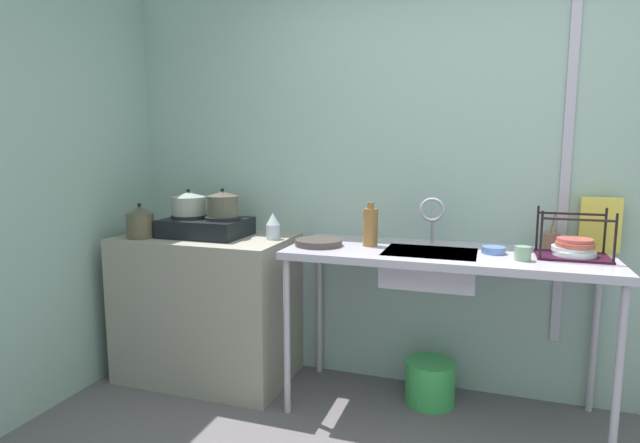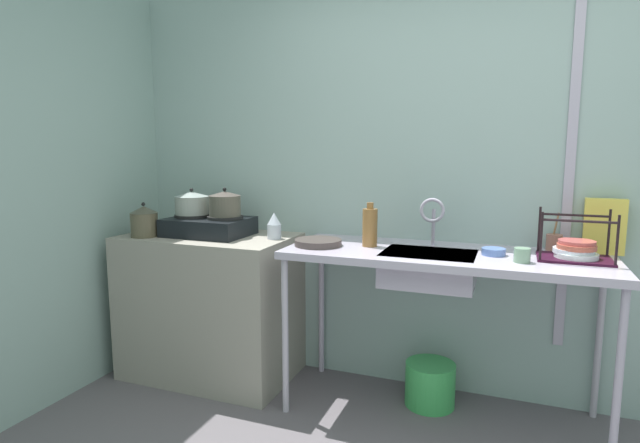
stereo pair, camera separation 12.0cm
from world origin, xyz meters
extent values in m
cube|color=#93AAA4|center=(0.00, 1.64, 1.23)|extent=(5.21, 0.10, 2.47)
cube|color=#AEA3B8|center=(0.47, 1.58, 1.36)|extent=(0.05, 0.01, 1.97)
cube|color=gray|center=(-1.58, 1.27, 0.46)|extent=(1.05, 0.63, 0.91)
cube|color=#AEA3B8|center=(-0.13, 1.27, 0.89)|extent=(1.67, 0.63, 0.04)
cylinder|color=#AEA4B4|center=(-0.92, 0.99, 0.44)|extent=(0.04, 0.04, 0.87)
cylinder|color=#A89DB2|center=(0.67, 0.99, 0.44)|extent=(0.04, 0.04, 0.87)
cylinder|color=#B2A6BD|center=(-0.92, 1.55, 0.44)|extent=(0.04, 0.04, 0.87)
cylinder|color=#ACA2B2|center=(0.67, 1.55, 0.44)|extent=(0.04, 0.04, 0.87)
cube|color=black|center=(-1.57, 1.27, 0.97)|extent=(0.50, 0.37, 0.11)
cylinder|color=black|center=(-1.69, 1.27, 1.03)|extent=(0.22, 0.22, 0.02)
cylinder|color=black|center=(-1.45, 1.27, 1.03)|extent=(0.22, 0.22, 0.02)
cylinder|color=gray|center=(-1.69, 1.27, 1.10)|extent=(0.21, 0.21, 0.11)
cone|color=#909B97|center=(-1.69, 1.27, 1.17)|extent=(0.21, 0.21, 0.03)
sphere|color=black|center=(-1.69, 1.27, 1.19)|extent=(0.02, 0.02, 0.02)
cylinder|color=#4E4A3D|center=(-1.45, 1.27, 1.10)|extent=(0.19, 0.19, 0.13)
cone|color=#4D443E|center=(-1.45, 1.27, 1.18)|extent=(0.20, 0.20, 0.03)
sphere|color=black|center=(-1.45, 1.27, 1.20)|extent=(0.02, 0.02, 0.02)
cylinder|color=brown|center=(-1.92, 1.09, 0.98)|extent=(0.16, 0.16, 0.15)
cone|color=#454335|center=(-1.92, 1.09, 1.08)|extent=(0.17, 0.17, 0.04)
sphere|color=black|center=(-1.92, 1.09, 1.11)|extent=(0.02, 0.02, 0.02)
cylinder|color=silver|center=(-1.14, 1.31, 0.95)|extent=(0.08, 0.08, 0.09)
cone|color=silver|center=(-1.14, 1.31, 1.03)|extent=(0.08, 0.08, 0.07)
cube|color=#AEA3B8|center=(-0.20, 1.23, 0.82)|extent=(0.48, 0.35, 0.17)
cylinder|color=#AEA3B8|center=(-0.21, 1.43, 1.01)|extent=(0.02, 0.02, 0.21)
torus|color=#AEA3B8|center=(-0.21, 1.37, 1.12)|extent=(0.14, 0.02, 0.14)
cylinder|color=#3E3532|center=(-0.81, 1.20, 0.93)|extent=(0.26, 0.26, 0.04)
cylinder|color=black|center=(0.34, 1.19, 1.03)|extent=(0.01, 0.01, 0.24)
cylinder|color=black|center=(0.65, 1.19, 1.03)|extent=(0.01, 0.01, 0.24)
cylinder|color=black|center=(0.34, 1.42, 1.03)|extent=(0.01, 0.01, 0.24)
cylinder|color=black|center=(0.65, 1.42, 1.03)|extent=(0.01, 0.01, 0.24)
cylinder|color=black|center=(0.49, 1.19, 1.12)|extent=(0.32, 0.01, 0.01)
cylinder|color=black|center=(0.49, 1.42, 1.12)|extent=(0.32, 0.01, 0.01)
cube|color=black|center=(0.49, 1.31, 0.92)|extent=(0.34, 0.25, 0.01)
cylinder|color=white|center=(0.50, 1.31, 0.93)|extent=(0.20, 0.20, 0.02)
cylinder|color=white|center=(0.49, 1.31, 0.95)|extent=(0.19, 0.19, 0.02)
cylinder|color=#B65540|center=(0.50, 1.30, 0.98)|extent=(0.18, 0.18, 0.02)
cylinder|color=#B54C49|center=(0.50, 1.31, 1.00)|extent=(0.17, 0.17, 0.02)
cylinder|color=gray|center=(0.26, 1.15, 0.95)|extent=(0.08, 0.08, 0.07)
cylinder|color=#5673B6|center=(0.12, 1.28, 0.93)|extent=(0.12, 0.12, 0.04)
cylinder|color=brown|center=(-0.53, 1.29, 1.02)|extent=(0.08, 0.08, 0.21)
cylinder|color=brown|center=(-0.53, 1.29, 1.14)|extent=(0.04, 0.04, 0.04)
cube|color=#E1C84A|center=(0.65, 1.53, 1.05)|extent=(0.20, 0.08, 0.29)
cylinder|color=#9B6353|center=(0.42, 1.53, 0.95)|extent=(0.08, 0.08, 0.09)
cylinder|color=olive|center=(0.42, 1.53, 1.03)|extent=(0.04, 0.04, 0.18)
cylinder|color=green|center=(-0.19, 1.36, 0.12)|extent=(0.28, 0.28, 0.25)
camera|label=1|loc=(0.09, -1.44, 1.45)|focal=28.40mm
camera|label=2|loc=(0.21, -1.40, 1.45)|focal=28.40mm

